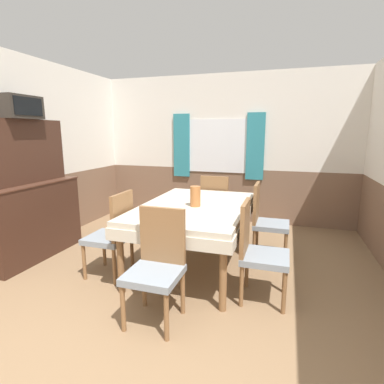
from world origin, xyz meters
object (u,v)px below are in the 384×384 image
dining_table (195,213)px  chair_head_window (216,204)px  chair_left_near (113,232)px  chair_right_far (266,219)px  vase (195,196)px  sideboard (29,201)px  chair_right_near (258,249)px  chair_head_near (157,262)px  tv (19,107)px

dining_table → chair_head_window: bearing=90.0°
chair_left_near → chair_right_far: same height
chair_head_window → vase: size_ratio=4.13×
sideboard → dining_table: bearing=10.3°
chair_right_far → chair_head_window: bearing=-126.0°
chair_left_near → chair_right_far: 1.90m
chair_right_near → chair_head_near: size_ratio=1.00×
chair_right_near → chair_head_near: 0.97m
chair_right_far → vase: size_ratio=4.13×
chair_left_near → sideboard: (-1.31, 0.15, 0.23)m
dining_table → vase: (0.02, -0.07, 0.22)m
chair_right_near → tv: (-2.84, 0.12, 1.38)m
dining_table → chair_head_near: chair_head_near is taller
sideboard → vase: (2.12, 0.31, 0.14)m
chair_head_window → sideboard: bearing=-144.7°
vase → chair_head_near: bearing=-91.4°
chair_head_near → tv: size_ratio=1.96×
chair_head_window → chair_right_near: bearing=-64.2°
chair_right_near → vase: bearing=-121.0°
chair_head_window → tv: tv is taller
tv → vase: tv is taller
chair_right_far → tv: tv is taller
tv → sideboard: bearing=144.9°
dining_table → chair_right_far: bearing=33.9°
chair_left_near → sideboard: size_ratio=0.55×
chair_right_near → chair_left_near: size_ratio=1.00×
chair_right_near → vase: 0.96m
chair_head_near → chair_head_window: 2.21m
chair_right_near → dining_table: bearing=-123.9°
dining_table → chair_left_near: chair_left_near is taller
chair_head_near → chair_head_window: bearing=-90.0°
chair_left_near → sideboard: sideboard is taller
chair_head_near → vase: vase is taller
chair_right_far → vase: (-0.76, -0.60, 0.37)m
sideboard → tv: size_ratio=3.58×
chair_left_near → chair_head_window: size_ratio=1.00×
chair_head_near → sideboard: (-2.10, 0.72, 0.23)m
chair_head_window → dining_table: bearing=-90.0°
dining_table → sideboard: 2.13m
chair_right_near → sideboard: size_ratio=0.55×
chair_head_near → chair_right_near: bearing=-144.0°
chair_right_near → chair_right_far: (0.00, 1.06, 0.00)m
chair_right_far → sideboard: bearing=-72.5°
tv → chair_head_window: bearing=36.4°
chair_left_near → chair_right_near: bearing=-90.0°
chair_left_near → chair_right_far: bearing=-56.1°
vase → tv: bearing=-170.7°
chair_right_near → sideboard: 2.90m
chair_head_near → chair_right_far: bearing=-115.8°
chair_right_far → chair_head_window: same height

